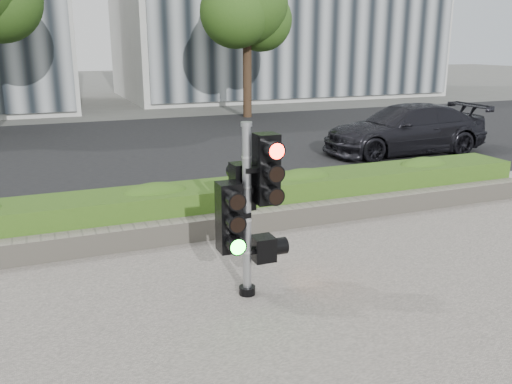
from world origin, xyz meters
TOP-DOWN VIEW (x-y plane):
  - ground at (0.00, 0.00)m, footprint 120.00×120.00m
  - road at (0.00, 10.00)m, footprint 60.00×13.00m
  - curb at (0.00, 3.15)m, footprint 60.00×0.25m
  - stone_wall at (0.00, 1.90)m, footprint 12.00×0.32m
  - hedge at (0.00, 2.55)m, footprint 12.00×1.00m
  - tree_right at (5.48, 15.55)m, footprint 4.10×3.58m
  - traffic_signal at (-0.66, -0.21)m, footprint 0.74×0.54m
  - car_dark at (6.72, 6.48)m, footprint 4.81×2.14m

SIDE VIEW (x-z plane):
  - ground at x=0.00m, z-range 0.00..0.00m
  - road at x=0.00m, z-range 0.00..0.02m
  - curb at x=0.00m, z-range 0.00..0.12m
  - stone_wall at x=0.00m, z-range 0.03..0.37m
  - hedge at x=0.00m, z-range 0.03..0.71m
  - car_dark at x=6.72m, z-range 0.02..1.39m
  - traffic_signal at x=-0.66m, z-range 0.14..2.29m
  - tree_right at x=5.48m, z-range 1.22..7.75m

